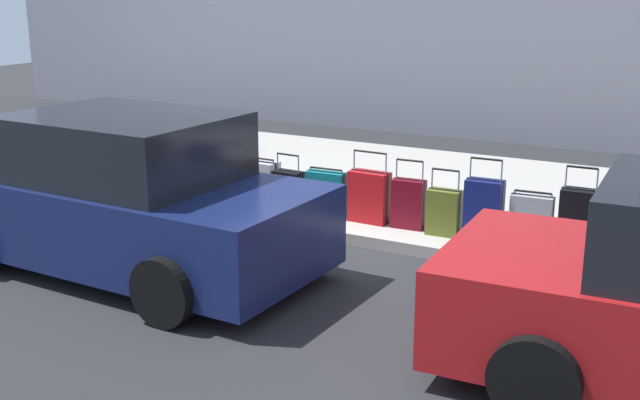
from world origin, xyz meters
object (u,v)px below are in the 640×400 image
suitcase_black_2 (578,221)px  suitcase_navy_11 (229,178)px  suitcase_red_7 (369,197)px  bollard_post (142,168)px  fire_hydrant (184,167)px  suitcase_black_9 (288,191)px  suitcase_maroon_6 (409,204)px  suitcase_navy_4 (484,211)px  suitcase_silver_10 (262,183)px  parked_car_navy_1 (127,198)px  suitcase_silver_3 (531,221)px  suitcase_teal_1 (620,229)px  suitcase_olive_5 (444,212)px  suitcase_teal_8 (326,194)px

suitcase_black_2 → suitcase_navy_11: suitcase_black_2 is taller
suitcase_red_7 → bollard_post: bearing=3.1°
fire_hydrant → bollard_post: bearing=13.9°
suitcase_black_9 → suitcase_navy_11: (0.95, -0.06, 0.05)m
suitcase_maroon_6 → fire_hydrant: suitcase_maroon_6 is taller
suitcase_navy_4 → suitcase_silver_10: 2.99m
suitcase_navy_11 → parked_car_navy_1: (-0.33, 2.29, 0.31)m
suitcase_maroon_6 → suitcase_navy_11: size_ratio=1.21×
suitcase_maroon_6 → suitcase_silver_10: suitcase_maroon_6 is taller
suitcase_red_7 → fire_hydrant: 2.78m
suitcase_silver_3 → suitcase_navy_4: suitcase_navy_4 is taller
suitcase_silver_3 → suitcase_teal_1: bearing=173.8°
suitcase_silver_3 → suitcase_navy_4: 0.52m
suitcase_black_2 → suitcase_red_7: (2.43, 0.02, -0.04)m
suitcase_navy_4 → bollard_post: suitcase_navy_4 is taller
suitcase_teal_1 → suitcase_black_9: bearing=0.5°
suitcase_silver_3 → suitcase_olive_5: suitcase_olive_5 is taller
suitcase_black_9 → bollard_post: (2.32, 0.07, 0.06)m
parked_car_navy_1 → suitcase_teal_8: bearing=-116.2°
suitcase_red_7 → suitcase_teal_1: bearing=178.4°
suitcase_red_7 → suitcase_silver_10: 1.55m
suitcase_navy_11 → suitcase_silver_10: bearing=-170.2°
bollard_post → fire_hydrant: bearing=-166.1°
suitcase_maroon_6 → suitcase_navy_11: 2.53m
suitcase_navy_4 → fire_hydrant: suitcase_navy_4 is taller
suitcase_red_7 → fire_hydrant: suitcase_red_7 is taller
suitcase_silver_10 → suitcase_navy_11: bearing=9.8°
parked_car_navy_1 → suitcase_maroon_6: bearing=-133.2°
suitcase_black_2 → fire_hydrant: (5.21, 0.05, 0.03)m
suitcase_navy_11 → fire_hydrant: fire_hydrant is taller
suitcase_silver_3 → suitcase_maroon_6: suitcase_maroon_6 is taller
suitcase_silver_3 → suitcase_red_7: size_ratio=0.72×
suitcase_teal_1 → suitcase_black_9: suitcase_teal_1 is taller
suitcase_silver_3 → suitcase_black_9: size_ratio=0.83×
suitcase_navy_4 → suitcase_navy_11: (3.46, -0.02, -0.04)m
bollard_post → parked_car_navy_1: parked_car_navy_1 is taller
suitcase_navy_4 → fire_hydrant: size_ratio=1.30×
suitcase_teal_1 → suitcase_teal_8: 3.43m
suitcase_silver_10 → suitcase_teal_8: bearing=175.1°
suitcase_teal_1 → bollard_post: (6.26, 0.11, -0.04)m
suitcase_black_2 → parked_car_navy_1: bearing=29.8°
suitcase_black_9 → suitcase_navy_11: suitcase_black_9 is taller
suitcase_silver_3 → suitcase_black_9: (3.02, 0.14, -0.02)m
suitcase_teal_1 → suitcase_olive_5: size_ratio=1.32×
suitcase_teal_8 → fire_hydrant: fire_hydrant is taller
suitcase_olive_5 → suitcase_black_2: bearing=-177.4°
suitcase_teal_8 → bollard_post: 2.83m
suitcase_maroon_6 → suitcase_silver_10: bearing=-0.9°
suitcase_olive_5 → suitcase_maroon_6: bearing=-5.7°
suitcase_maroon_6 → parked_car_navy_1: 3.23m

